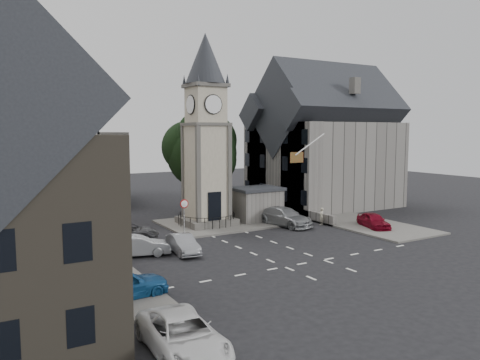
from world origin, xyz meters
TOP-DOWN VIEW (x-y plane):
  - ground at (0.00, 0.00)m, footprint 120.00×120.00m
  - pavement_west at (-12.50, 6.00)m, footprint 6.00×30.00m
  - pavement_east at (12.00, 8.00)m, footprint 6.00×26.00m
  - central_island at (1.50, 8.00)m, footprint 10.00×8.00m
  - road_markings at (0.00, -5.50)m, footprint 20.00×8.00m
  - clock_tower at (0.00, 7.99)m, footprint 4.86×4.86m
  - stone_shelter at (4.80, 7.50)m, footprint 4.30×3.30m
  - town_tree at (2.00, 13.00)m, footprint 7.20×7.20m
  - warning_sign_post at (-3.20, 5.43)m, footprint 0.70×0.19m
  - terrace_cream at (-15.50, 8.00)m, footprint 8.10×7.60m
  - terrace_tudor at (-15.50, 0.00)m, footprint 8.10×7.60m
  - backdrop_west at (-12.00, 28.00)m, footprint 20.00×10.00m
  - east_building at (15.59, 11.00)m, footprint 14.40×11.40m
  - east_boundary_wall at (9.20, 10.00)m, footprint 0.40×16.00m
  - flagpole at (8.00, 4.00)m, footprint 3.68×0.10m
  - car_west_blue at (-11.50, -5.95)m, footprint 4.60×2.13m
  - car_west_silver at (-8.30, 1.34)m, footprint 4.35×2.29m
  - car_west_grey at (-7.50, 6.01)m, footprint 4.96×3.87m
  - car_island_silver at (-5.50, 0.50)m, footprint 1.66×3.94m
  - car_island_east at (5.72, 4.50)m, footprint 3.24×5.77m
  - car_east_red at (11.50, -0.21)m, footprint 2.74×4.16m
  - van_sw_white at (-11.20, -12.53)m, footprint 2.61×5.22m
  - pedestrian at (8.72, 3.17)m, footprint 0.65×0.57m

SIDE VIEW (x-z plane):
  - ground at x=0.00m, z-range 0.00..0.00m
  - road_markings at x=0.00m, z-range 0.00..0.01m
  - pavement_west at x=-12.50m, z-range 0.00..0.14m
  - pavement_east at x=12.00m, z-range 0.00..0.14m
  - central_island at x=1.50m, z-range 0.00..0.16m
  - east_boundary_wall at x=9.20m, z-range 0.00..0.90m
  - car_west_grey at x=-7.50m, z-range 0.00..1.25m
  - car_island_silver at x=-5.50m, z-range 0.00..1.26m
  - car_east_red at x=11.50m, z-range 0.00..1.32m
  - car_west_silver at x=-8.30m, z-range 0.00..1.36m
  - van_sw_white at x=-11.20m, z-range 0.00..1.42m
  - pedestrian at x=8.72m, z-range 0.00..1.50m
  - car_west_blue at x=-11.50m, z-range 0.00..1.53m
  - car_island_east at x=5.72m, z-range 0.00..1.58m
  - stone_shelter at x=4.80m, z-range 0.01..3.09m
  - warning_sign_post at x=-3.20m, z-range 0.60..3.45m
  - backdrop_west at x=-12.00m, z-range 0.00..8.00m
  - terrace_tudor at x=-15.50m, z-range 0.19..12.19m
  - east_building at x=15.59m, z-range -0.04..12.56m
  - terrace_cream at x=-15.50m, z-range 0.18..12.98m
  - town_tree at x=2.00m, z-range 1.57..12.37m
  - flagpole at x=8.00m, z-range 5.63..8.37m
  - clock_tower at x=0.00m, z-range 0.00..16.25m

